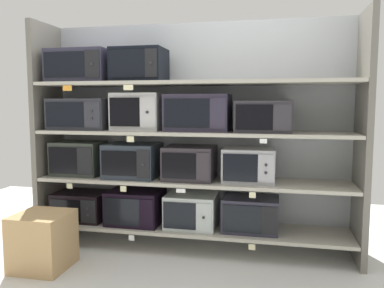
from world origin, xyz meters
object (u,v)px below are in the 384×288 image
microwave_2 (191,210)px  microwave_13 (139,65)px  microwave_5 (133,160)px  microwave_9 (138,112)px  microwave_3 (250,214)px  microwave_7 (249,165)px  microwave_8 (82,114)px  microwave_10 (198,113)px  microwave_12 (81,66)px  microwave_1 (136,206)px  microwave_4 (79,158)px  shipping_carton (43,241)px  microwave_11 (263,116)px  microwave_0 (82,206)px  microwave_6 (190,163)px

microwave_2 → microwave_13: bearing=-180.0°
microwave_5 → microwave_9: size_ratio=1.07×
microwave_3 → microwave_7: (-0.02, 0.00, 0.43)m
microwave_8 → microwave_10: microwave_10 is taller
microwave_3 → microwave_12: microwave_12 is taller
microwave_8 → microwave_12: 0.44m
microwave_7 → microwave_1: bearing=180.0°
microwave_1 → microwave_8: bearing=180.0°
microwave_5 → microwave_12: size_ratio=0.83×
microwave_3 → microwave_4: (-1.62, 0.00, 0.44)m
microwave_9 → shipping_carton: bearing=-131.7°
microwave_8 → microwave_9: size_ratio=1.26×
microwave_9 → microwave_8: bearing=-180.0°
microwave_1 → microwave_9: microwave_9 is taller
microwave_11 → microwave_3: bearing=-179.9°
shipping_carton → microwave_1: bearing=50.2°
microwave_0 → microwave_11: (1.70, -0.00, 0.87)m
microwave_12 → microwave_6: bearing=0.0°
microwave_6 → microwave_8: microwave_8 is taller
microwave_11 → microwave_8: bearing=-180.0°
microwave_11 → microwave_13: (-1.10, -0.00, 0.45)m
microwave_2 → microwave_9: 1.01m
microwave_8 → microwave_10: size_ratio=1.00×
microwave_13 → microwave_9: bearing=179.1°
microwave_5 → microwave_12: microwave_12 is taller
microwave_3 → microwave_8: bearing=180.0°
microwave_5 → shipping_carton: 1.01m
microwave_4 → microwave_8: bearing=-0.1°
microwave_1 → microwave_2: size_ratio=1.08×
microwave_9 → microwave_5: bearing=179.9°
microwave_6 → microwave_9: microwave_9 is taller
microwave_4 → microwave_13: 1.06m
microwave_2 → microwave_9: bearing=180.0°
microwave_10 → microwave_11: (0.56, -0.00, -0.03)m
microwave_3 → microwave_6: microwave_6 is taller
microwave_1 → microwave_2: (0.53, 0.00, -0.00)m
microwave_4 → microwave_10: bearing=0.0°
microwave_7 → microwave_12: 1.77m
microwave_6 → microwave_8: (-1.03, -0.00, 0.43)m
microwave_0 → microwave_10: 1.45m
microwave_4 → microwave_8: 0.42m
microwave_2 → microwave_12: bearing=180.0°
microwave_3 → microwave_5: 1.16m
microwave_5 → microwave_13: bearing=-0.3°
microwave_0 → microwave_4: microwave_4 is taller
microwave_2 → microwave_3: microwave_2 is taller
microwave_10 → microwave_5: bearing=180.0°
microwave_4 → shipping_carton: microwave_4 is taller
microwave_0 → microwave_3: microwave_3 is taller
microwave_1 → microwave_9: bearing=0.3°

